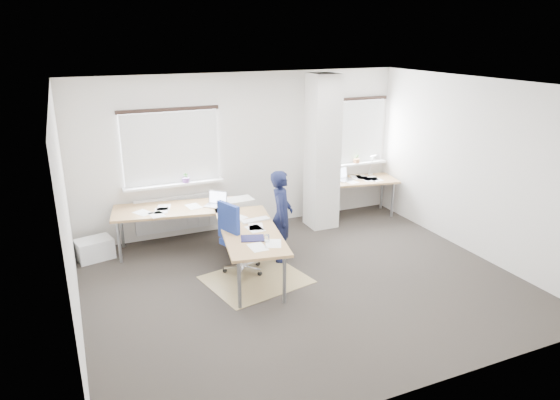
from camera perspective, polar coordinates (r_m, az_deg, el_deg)
name	(u,v)px	position (r m, az deg, el deg)	size (l,w,h in m)	color
ground	(304,283)	(7.31, 2.74, -9.43)	(6.00, 6.00, 0.00)	black
room_shell	(303,157)	(7.15, 2.67, 4.93)	(6.04, 5.04, 2.82)	beige
floor_mat	(256,279)	(7.39, -2.75, -9.06)	(1.37, 1.16, 0.01)	#958051
white_crate	(94,249)	(8.50, -20.44, -5.27)	(0.55, 0.38, 0.33)	white
desk_main	(214,220)	(7.76, -7.52, -2.26)	(2.40, 2.98, 0.96)	#A28145
desk_side	(360,181)	(9.84, 9.10, 2.12)	(1.50, 0.93, 1.22)	#A28145
task_chair	(241,253)	(7.47, -4.49, -6.09)	(0.66, 0.64, 1.15)	navy
person	(282,216)	(7.75, 0.17, -1.84)	(0.53, 0.35, 1.46)	black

